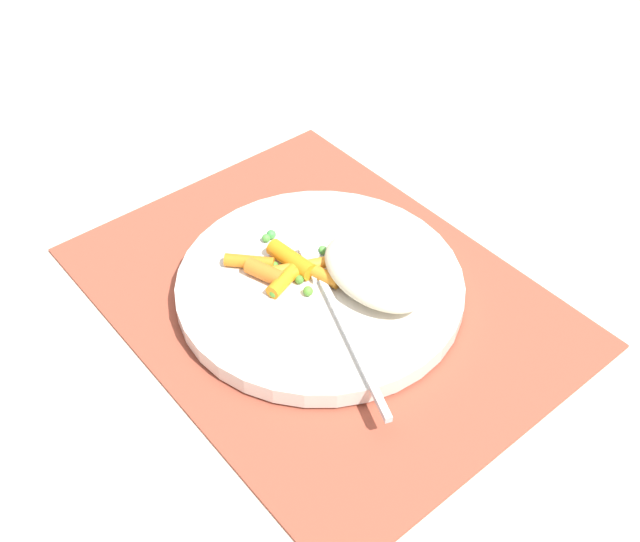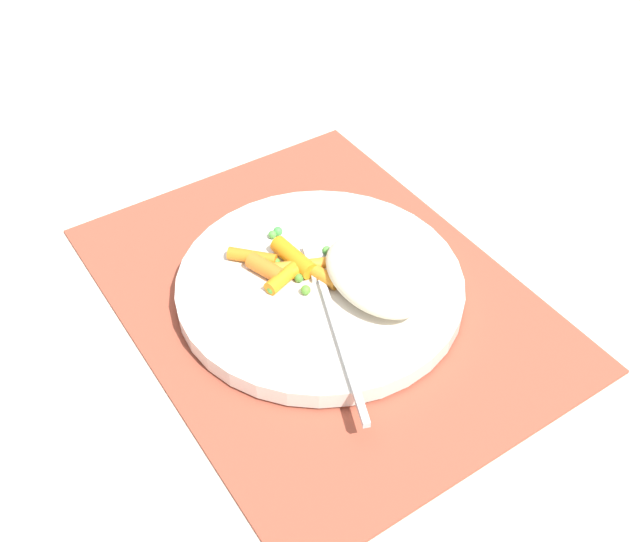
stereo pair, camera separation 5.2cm
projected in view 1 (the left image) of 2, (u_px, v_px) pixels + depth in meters
The scene contains 7 objects.
ground_plane at pixel (320, 297), 0.70m from camera, with size 2.40×2.40×0.00m, color beige.
placemat at pixel (320, 294), 0.69m from camera, with size 0.43×0.33×0.01m, color #9E4733.
plate at pixel (320, 286), 0.69m from camera, with size 0.26×0.26×0.02m, color silver.
rice_mound at pixel (376, 272), 0.66m from camera, with size 0.11×0.07×0.03m, color beige.
carrot_portion at pixel (286, 268), 0.68m from camera, with size 0.09×0.08×0.02m.
pea_scatter at pixel (291, 268), 0.69m from camera, with size 0.09×0.08×0.01m.
fork at pixel (335, 307), 0.65m from camera, with size 0.19×0.08×0.01m.
Camera 1 is at (-0.38, 0.31, 0.50)m, focal length 42.59 mm.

